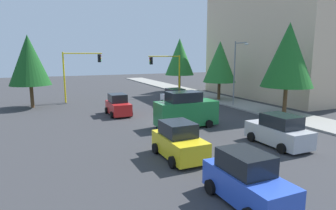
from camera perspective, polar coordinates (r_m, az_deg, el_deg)
The scene contains 17 objects.
ground_plane at distance 24.11m, azimuth 0.97°, elevation -3.33°, with size 120.00×120.00×0.00m, color #353538.
sidewalk_kerb at distance 33.71m, azimuth 13.67°, elevation 0.35°, with size 80.00×4.00×0.15m, color gray.
lane_arrow_near at distance 13.17m, azimuth 10.65°, elevation -15.06°, with size 2.40×1.10×1.10m.
apartment_block at distance 40.81m, azimuth 20.60°, elevation 11.68°, with size 19.65×9.30×14.39m.
traffic_signal_far_right at distance 35.54m, azimuth -17.36°, elevation 7.30°, with size 0.36×4.59×5.90m.
traffic_signal_far_left at distance 38.59m, azimuth -0.15°, elevation 7.57°, with size 0.36×4.59×5.55m.
street_lamp_curbside at distance 31.39m, azimuth 13.65°, elevation 7.51°, with size 2.15×0.28×7.00m.
tree_roadside_mid at distance 35.40m, azimuth 10.35°, elevation 8.52°, with size 3.97×3.97×7.24m.
tree_opposite_side at distance 33.29m, azimuth -26.14°, elevation 8.06°, with size 4.19×4.19×7.65m.
tree_roadside_far at distance 43.80m, azimuth 2.35°, elevation 9.63°, with size 4.40×4.40×8.06m.
tree_roadside_near at distance 28.07m, azimuth 22.98°, elevation 9.20°, with size 4.61×4.61×8.44m.
delivery_van_green at distance 22.16m, azimuth 3.59°, elevation -1.13°, with size 2.22×4.80×2.77m.
car_white at distance 31.07m, azimuth 1.31°, elevation 1.36°, with size 3.74×2.12×1.98m.
car_red at distance 26.98m, azimuth -9.99°, elevation -0.10°, with size 3.67×1.98×1.98m.
car_silver at distance 18.91m, azimuth 21.30°, elevation -4.95°, with size 4.14×2.11×1.98m.
car_blue at distance 11.43m, azimuth 15.53°, elevation -14.39°, with size 3.80×1.95×1.98m.
car_yellow at distance 15.59m, azimuth 2.20°, elevation -7.37°, with size 3.72×2.10×1.98m.
Camera 1 is at (21.26, -9.91, 5.54)m, focal length 30.37 mm.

